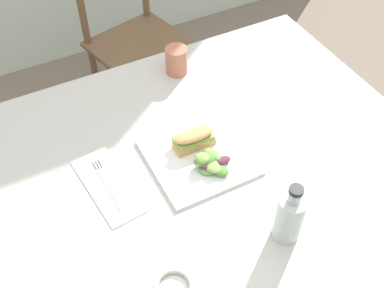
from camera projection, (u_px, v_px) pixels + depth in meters
dining_table at (191, 194)px, 1.39m from camera, size 1.34×1.03×0.74m
chair_wooden_far at (136, 41)px, 2.20m from camera, size 0.49×0.49×0.87m
plate_lunch at (199, 157)px, 1.33m from camera, size 0.27×0.27×0.01m
sandwich_half_front at (194, 138)px, 1.33m from camera, size 0.12×0.06×0.06m
salad_mixed_greens at (210, 162)px, 1.29m from camera, size 0.11×0.12×0.04m
napkin_folded at (108, 186)px, 1.27m from camera, size 0.13×0.27×0.00m
fork_on_napkin at (106, 180)px, 1.28m from camera, size 0.03×0.19×0.00m
bottle_cold_brew at (289, 219)px, 1.12m from camera, size 0.07×0.07×0.18m
cup_extra_side at (176, 60)px, 1.56m from camera, size 0.07×0.07×0.09m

